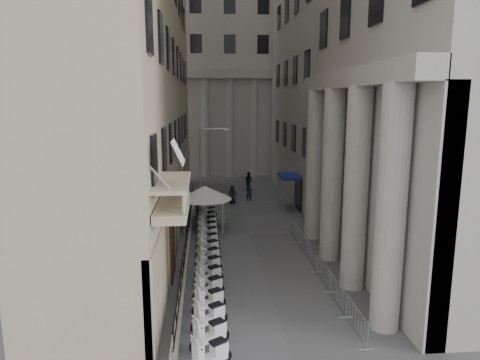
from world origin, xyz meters
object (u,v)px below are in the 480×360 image
object	(u,v)px
security_tent	(203,192)
street_lamp	(203,167)
pedestrian_a	(249,193)
info_kiosk	(198,206)
pedestrian_b	(249,181)

from	to	relation	value
security_tent	street_lamp	bearing A→B (deg)	89.14
security_tent	pedestrian_a	world-z (taller)	security_tent
info_kiosk	street_lamp	bearing A→B (deg)	-59.54
street_lamp	pedestrian_a	bearing A→B (deg)	52.35
pedestrian_b	street_lamp	bearing A→B (deg)	112.23
security_tent	street_lamp	size ratio (longest dim) A/B	0.54
info_kiosk	pedestrian_b	size ratio (longest dim) A/B	0.95
security_tent	pedestrian_a	distance (m)	9.45
info_kiosk	pedestrian_a	distance (m)	7.18
security_tent	pedestrian_b	size ratio (longest dim) A/B	2.02
security_tent	info_kiosk	bearing A→B (deg)	99.38
security_tent	info_kiosk	world-z (taller)	security_tent
security_tent	pedestrian_a	size ratio (longest dim) A/B	2.40
street_lamp	pedestrian_b	size ratio (longest dim) A/B	3.72
info_kiosk	pedestrian_b	distance (m)	11.78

